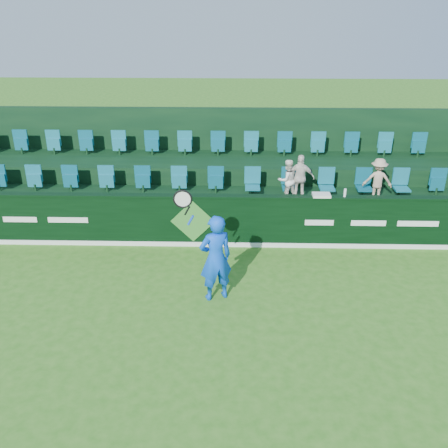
{
  "coord_description": "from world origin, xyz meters",
  "views": [
    {
      "loc": [
        1.04,
        -7.21,
        5.88
      ],
      "look_at": [
        0.79,
        2.8,
        1.15
      ],
      "focal_mm": 40.0,
      "sensor_mm": 36.0,
      "label": 1
    }
  ],
  "objects_px": {
    "spectator_middle": "(300,178)",
    "towel": "(321,195)",
    "tennis_player": "(215,258)",
    "spectator_right": "(378,180)",
    "spectator_left": "(287,180)",
    "drinks_bottle": "(345,193)"
  },
  "relations": [
    {
      "from": "spectator_right",
      "to": "spectator_left",
      "type": "bearing_deg",
      "value": 9.8
    },
    {
      "from": "tennis_player",
      "to": "spectator_left",
      "type": "relative_size",
      "value": 2.29
    },
    {
      "from": "spectator_left",
      "to": "spectator_right",
      "type": "relative_size",
      "value": 0.96
    },
    {
      "from": "tennis_player",
      "to": "spectator_right",
      "type": "height_order",
      "value": "tennis_player"
    },
    {
      "from": "spectator_left",
      "to": "spectator_right",
      "type": "bearing_deg",
      "value": 155.54
    },
    {
      "from": "spectator_middle",
      "to": "drinks_bottle",
      "type": "height_order",
      "value": "spectator_middle"
    },
    {
      "from": "spectator_middle",
      "to": "drinks_bottle",
      "type": "distance_m",
      "value": 1.46
    },
    {
      "from": "spectator_middle",
      "to": "spectator_right",
      "type": "height_order",
      "value": "spectator_middle"
    },
    {
      "from": "tennis_player",
      "to": "spectator_middle",
      "type": "height_order",
      "value": "tennis_player"
    },
    {
      "from": "towel",
      "to": "drinks_bottle",
      "type": "height_order",
      "value": "drinks_bottle"
    },
    {
      "from": "towel",
      "to": "drinks_bottle",
      "type": "distance_m",
      "value": 0.56
    },
    {
      "from": "tennis_player",
      "to": "towel",
      "type": "height_order",
      "value": "tennis_player"
    },
    {
      "from": "spectator_right",
      "to": "towel",
      "type": "height_order",
      "value": "spectator_right"
    },
    {
      "from": "spectator_left",
      "to": "tennis_player",
      "type": "bearing_deg",
      "value": 39.05
    },
    {
      "from": "spectator_left",
      "to": "towel",
      "type": "height_order",
      "value": "spectator_left"
    },
    {
      "from": "spectator_middle",
      "to": "spectator_right",
      "type": "xyz_separation_m",
      "value": [
        2.02,
        0.0,
        -0.04
      ]
    },
    {
      "from": "tennis_player",
      "to": "drinks_bottle",
      "type": "bearing_deg",
      "value": 38.21
    },
    {
      "from": "tennis_player",
      "to": "spectator_right",
      "type": "distance_m",
      "value": 5.41
    },
    {
      "from": "drinks_bottle",
      "to": "spectator_left",
      "type": "bearing_deg",
      "value": 138.83
    },
    {
      "from": "spectator_left",
      "to": "drinks_bottle",
      "type": "xyz_separation_m",
      "value": [
        1.28,
        -1.12,
        0.1
      ]
    },
    {
      "from": "spectator_middle",
      "to": "towel",
      "type": "distance_m",
      "value": 1.18
    },
    {
      "from": "towel",
      "to": "spectator_middle",
      "type": "bearing_deg",
      "value": 108.8
    }
  ]
}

